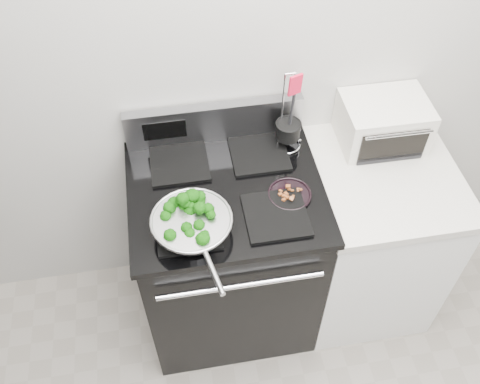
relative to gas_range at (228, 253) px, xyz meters
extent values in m
cube|color=beige|center=(0.30, 0.34, 0.86)|extent=(4.00, 0.02, 2.70)
cube|color=black|center=(0.00, 0.00, -0.03)|extent=(0.76, 0.66, 0.92)
cube|color=black|center=(0.00, 0.00, 0.45)|extent=(0.79, 0.69, 0.03)
cube|color=#99999E|center=(0.00, 0.30, 0.55)|extent=(0.76, 0.05, 0.18)
cube|color=black|center=(-0.17, -0.17, 0.47)|extent=(0.24, 0.24, 0.01)
cube|color=black|center=(0.17, -0.17, 0.47)|extent=(0.24, 0.24, 0.01)
cube|color=black|center=(-0.17, 0.17, 0.47)|extent=(0.24, 0.24, 0.01)
cube|color=black|center=(0.17, 0.17, 0.47)|extent=(0.24, 0.24, 0.01)
cube|color=white|center=(0.68, 0.00, -0.05)|extent=(0.60, 0.66, 0.88)
cube|color=beige|center=(0.68, 0.00, 0.41)|extent=(0.62, 0.68, 0.04)
torus|color=silver|center=(-0.15, -0.19, 0.54)|extent=(0.31, 0.31, 0.01)
cylinder|color=silver|center=(-0.11, -0.43, 0.53)|extent=(0.06, 0.18, 0.02)
cylinder|color=black|center=(0.25, -0.08, 0.47)|extent=(0.17, 0.17, 0.01)
cylinder|color=black|center=(0.30, 0.20, 0.55)|extent=(0.10, 0.10, 0.07)
cylinder|color=black|center=(0.30, 0.20, 0.64)|extent=(0.02, 0.02, 0.23)
cube|color=red|center=(0.30, 0.20, 0.80)|extent=(0.06, 0.03, 0.09)
cube|color=silver|center=(0.72, 0.20, 0.54)|extent=(0.36, 0.27, 0.21)
cube|color=black|center=(0.72, 0.06, 0.53)|extent=(0.29, 0.01, 0.14)
camera|label=1|loc=(-0.18, -1.40, 2.09)|focal=40.00mm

